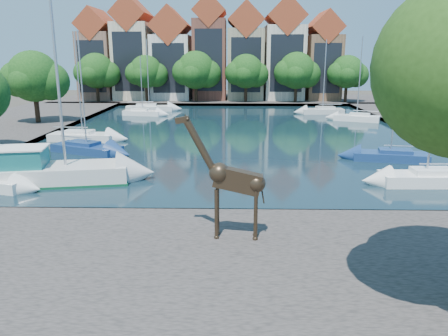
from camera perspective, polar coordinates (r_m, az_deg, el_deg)
The scene contains 28 objects.
ground at distance 21.97m, azimuth 1.04°, elevation -6.52°, with size 160.00×160.00×0.00m, color #38332B.
water_basin at distance 45.19m, azimuth 1.17°, elevation 4.57°, with size 38.00×50.00×0.08m, color black.
near_quay at distance 15.52m, azimuth 0.93°, elevation -15.02°, with size 50.00×14.00×0.50m, color #4D4642.
far_quay at distance 76.88m, azimuth 1.23°, elevation 8.89°, with size 60.00×16.00×0.50m, color #4D4642.
townhouse_west_end at distance 79.88m, azimuth -15.98°, elevation 13.68°, with size 5.44×9.18×14.93m.
townhouse_west_mid at distance 78.36m, azimuth -11.69°, elevation 14.56°, with size 5.94×9.18×16.79m.
townhouse_west_inner at distance 77.21m, azimuth -6.81°, elevation 14.10°, with size 6.43×9.18×15.15m.
townhouse_center at distance 76.59m, azimuth -1.84°, elevation 14.95°, with size 5.44×9.18×16.93m.
townhouse_east_inner at distance 76.51m, azimuth 2.80°, elevation 14.46°, with size 5.94×9.18×15.79m.
townhouse_east_mid at distance 76.95m, azimuth 7.81°, elevation 14.63°, with size 6.43×9.18×16.65m.
townhouse_east_end at distance 77.93m, azimuth 12.68°, elevation 13.68°, with size 5.44×9.18×14.43m.
far_tree_far_west at distance 74.35m, azimuth -16.28°, elevation 11.95°, with size 7.28×5.60×7.68m.
far_tree_west at distance 72.40m, azimuth -10.09°, elevation 12.15°, with size 6.76×5.20×7.36m.
far_tree_mid_west at distance 71.28m, azimuth -3.61°, elevation 12.48°, with size 7.80×6.00×8.00m.
far_tree_mid_east at distance 71.07m, azimuth 2.97°, elevation 12.35°, with size 7.02×5.40×7.52m.
far_tree_east at distance 71.74m, azimuth 9.53°, elevation 12.28°, with size 7.54×5.80×7.84m.
far_tree_far_east at distance 73.30m, azimuth 15.85°, elevation 11.86°, with size 6.76×5.20×7.36m.
side_tree_left_far at distance 53.28m, azimuth -23.51°, elevation 10.71°, with size 7.28×5.60×7.88m.
giraffe_statue at distance 17.73m, azimuth 0.90°, elevation -1.53°, with size 3.56×0.71×5.08m.
motorsailer at distance 29.45m, azimuth -22.80°, elevation -0.16°, with size 10.26×4.63×11.81m.
sailboat_left_b at distance 37.59m, azimuth -17.49°, elevation 2.67°, with size 6.32×4.36×9.65m.
sailboat_left_c at distance 43.07m, azimuth -17.97°, elevation 4.12°, with size 6.26×2.67×9.84m.
sailboat_left_d at distance 59.27m, azimuth -10.57°, elevation 7.24°, with size 5.34×2.75×7.65m.
sailboat_left_e at distance 63.77m, azimuth -9.74°, elevation 7.84°, with size 6.70×3.07×9.82m.
sailboat_right_a at distance 29.72m, azimuth 24.92°, elevation -0.94°, with size 5.56×2.04×9.92m.
sailboat_right_b at distance 35.51m, azimuth 20.90°, elevation 1.69°, with size 5.71×2.93×8.95m.
sailboat_right_c at distance 55.61m, azimuth 16.95°, elevation 6.45°, with size 5.59×3.69×9.91m.
sailboat_right_d at distance 61.34m, azimuth 12.76°, elevation 7.43°, with size 5.70×2.36×9.72m.
Camera 1 is at (0.05, -20.49, 7.93)m, focal length 35.00 mm.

